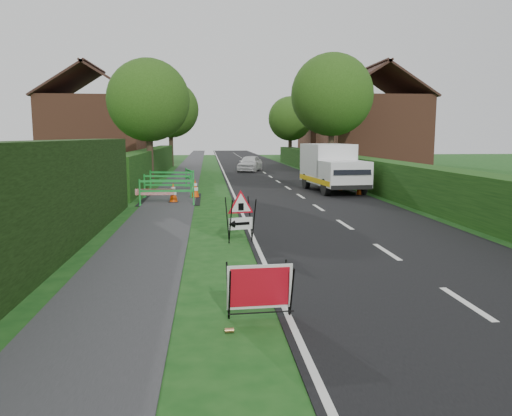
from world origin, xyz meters
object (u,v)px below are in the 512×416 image
red_rect_sign (260,288)px  hatchback_car (250,163)px  works_van (332,167)px  triangle_sign (239,213)px

red_rect_sign → hatchback_car: 30.02m
works_van → red_rect_sign: bearing=-112.4°
red_rect_sign → works_van: size_ratio=0.19×
triangle_sign → works_van: 12.21m
red_rect_sign → works_van: bearing=69.4°
hatchback_car → works_van: bearing=-62.2°
triangle_sign → hatchback_car: size_ratio=0.31×
works_van → triangle_sign: bearing=-119.4°
triangle_sign → works_van: works_van is taller
red_rect_sign → triangle_sign: bearing=86.5°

